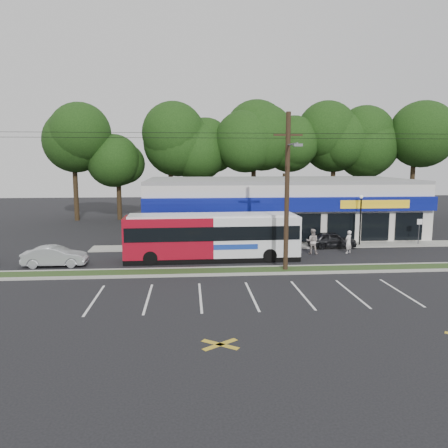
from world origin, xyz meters
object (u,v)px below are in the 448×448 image
object	(u,v)px
pedestrian_b	(312,241)
sign_post	(419,227)
metrobus	(212,236)
car_dark	(332,240)
pedestrian_a	(348,242)
utility_pole	(285,187)
car_silver	(55,256)
lamp_post	(361,214)

from	to	relation	value
pedestrian_b	sign_post	bearing A→B (deg)	-146.88
metrobus	pedestrian_b	size ratio (longest dim) A/B	6.43
sign_post	metrobus	xyz separation A→B (m)	(-17.52, -4.07, 0.20)
car_dark	pedestrian_a	size ratio (longest dim) A/B	2.21
pedestrian_b	car_dark	bearing A→B (deg)	-117.83
sign_post	pedestrian_a	world-z (taller)	sign_post
sign_post	utility_pole	bearing A→B (deg)	-149.85
sign_post	car_silver	distance (m)	28.61
metrobus	lamp_post	bearing A→B (deg)	17.70
car_dark	sign_post	bearing A→B (deg)	-86.28
utility_pole	sign_post	size ratio (longest dim) A/B	22.47
car_silver	pedestrian_a	size ratio (longest dim) A/B	2.36
car_dark	car_silver	xyz separation A→B (m)	(-20.59, -4.68, 0.02)
lamp_post	car_dark	size ratio (longest dim) A/B	1.10
lamp_post	pedestrian_b	distance (m)	5.84
utility_pole	lamp_post	size ratio (longest dim) A/B	11.76
car_dark	car_silver	bearing A→B (deg)	103.49
utility_pole	metrobus	world-z (taller)	utility_pole
sign_post	pedestrian_b	world-z (taller)	sign_post
sign_post	car_dark	distance (m)	7.62
pedestrian_a	utility_pole	bearing A→B (deg)	6.60
car_silver	pedestrian_b	distance (m)	18.49
car_silver	metrobus	bearing A→B (deg)	-86.21
sign_post	car_dark	world-z (taller)	sign_post
lamp_post	metrobus	distance (m)	13.27
utility_pole	pedestrian_a	distance (m)	9.19
utility_pole	lamp_post	distance (m)	11.67
car_dark	pedestrian_b	size ratio (longest dim) A/B	2.02
pedestrian_b	metrobus	bearing A→B (deg)	29.48
car_silver	pedestrian_a	xyz separation A→B (m)	(21.15, 2.50, 0.19)
utility_pole	pedestrian_a	size ratio (longest dim) A/B	28.51
sign_post	car_dark	bearing A→B (deg)	-176.97
car_silver	pedestrian_a	bearing A→B (deg)	-84.84
metrobus	sign_post	bearing A→B (deg)	11.84
car_silver	pedestrian_b	world-z (taller)	pedestrian_b
car_dark	pedestrian_a	bearing A→B (deg)	-165.06
metrobus	car_silver	xyz separation A→B (m)	(-10.63, -1.00, -1.07)
sign_post	car_silver	xyz separation A→B (m)	(-28.15, -5.07, -0.87)
lamp_post	pedestrian_b	size ratio (longest dim) A/B	2.21
utility_pole	sign_post	distance (m)	15.71
metrobus	utility_pole	bearing A→B (deg)	-40.66
sign_post	metrobus	size ratio (longest dim) A/B	0.18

